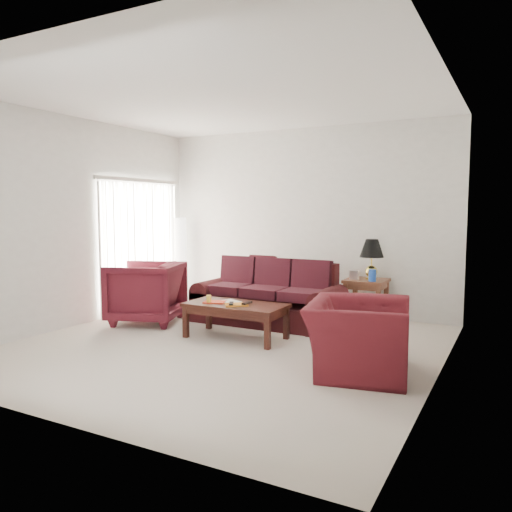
{
  "coord_description": "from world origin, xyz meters",
  "views": [
    {
      "loc": [
        3.18,
        -5.12,
        1.69
      ],
      "look_at": [
        0.0,
        0.85,
        1.05
      ],
      "focal_mm": 35.0,
      "sensor_mm": 36.0,
      "label": 1
    }
  ],
  "objects": [
    {
      "name": "magazine_orange",
      "position": [
        -0.0,
        0.32,
        0.47
      ],
      "size": [
        0.36,
        0.35,
        0.02
      ],
      "primitive_type": "cube",
      "rotation": [
        0.0,
        0.0,
        0.64
      ],
      "color": "#BE6B16",
      "rests_on": "coffee_table"
    },
    {
      "name": "magazine_red",
      "position": [
        -0.35,
        0.34,
        0.47
      ],
      "size": [
        0.32,
        0.27,
        0.02
      ],
      "primitive_type": "cube",
      "rotation": [
        0.0,
        0.0,
        0.26
      ],
      "color": "red",
      "rests_on": "coffee_table"
    },
    {
      "name": "blue_canister",
      "position": [
        1.31,
        1.97,
        0.73
      ],
      "size": [
        0.14,
        0.14,
        0.17
      ],
      "primitive_type": "cylinder",
      "rotation": [
        0.0,
        0.0,
        -0.31
      ],
      "color": "#1B46B4",
      "rests_on": "end_table"
    },
    {
      "name": "end_table",
      "position": [
        1.18,
        2.15,
        0.32
      ],
      "size": [
        0.65,
        0.65,
        0.65
      ],
      "primitive_type": null,
      "rotation": [
        0.0,
        0.0,
        0.1
      ],
      "color": "#483019",
      "rests_on": "ground"
    },
    {
      "name": "table_lamp",
      "position": [
        1.23,
        2.19,
        0.94
      ],
      "size": [
        0.42,
        0.42,
        0.6
      ],
      "primitive_type": null,
      "rotation": [
        0.0,
        0.0,
        -0.19
      ],
      "color": "gold",
      "rests_on": "end_table"
    },
    {
      "name": "coffee_table",
      "position": [
        -0.07,
        0.41,
        0.23
      ],
      "size": [
        1.42,
        0.91,
        0.46
      ],
      "primitive_type": null,
      "rotation": [
        0.0,
        0.0,
        -0.21
      ],
      "color": "black",
      "rests_on": "ground"
    },
    {
      "name": "sofa",
      "position": [
        -0.07,
        1.35,
        0.45
      ],
      "size": [
        2.24,
        1.04,
        0.9
      ],
      "primitive_type": null,
      "rotation": [
        0.0,
        0.0,
        0.04
      ],
      "color": "black",
      "rests_on": "ground"
    },
    {
      "name": "floor",
      "position": [
        0.0,
        0.0,
        0.0
      ],
      "size": [
        5.0,
        5.0,
        0.0
      ],
      "primitive_type": "plane",
      "color": "beige",
      "rests_on": "ground"
    },
    {
      "name": "throw_pillow",
      "position": [
        -0.49,
        1.98,
        0.72
      ],
      "size": [
        0.44,
        0.22,
        0.46
      ],
      "primitive_type": "cube",
      "rotation": [
        -0.21,
        0.0,
        0.0
      ],
      "color": "black",
      "rests_on": "sofa"
    },
    {
      "name": "remote_b",
      "position": [
        0.11,
        0.39,
        0.49
      ],
      "size": [
        0.06,
        0.19,
        0.02
      ],
      "primitive_type": "cube",
      "rotation": [
        0.0,
        0.0,
        -0.01
      ],
      "color": "black",
      "rests_on": "coffee_table"
    },
    {
      "name": "picture_frame",
      "position": [
        0.99,
        2.27,
        0.73
      ],
      "size": [
        0.19,
        0.21,
        0.05
      ],
      "primitive_type": "cube",
      "rotation": [
        1.36,
        0.0,
        0.4
      ],
      "color": "silver",
      "rests_on": "end_table"
    },
    {
      "name": "armchair_left",
      "position": [
        -1.71,
        0.58,
        0.45
      ],
      "size": [
        1.27,
        1.25,
        0.91
      ],
      "primitive_type": "imported",
      "rotation": [
        0.0,
        0.0,
        -1.23
      ],
      "color": "#461019",
      "rests_on": "ground"
    },
    {
      "name": "armchair_right",
      "position": [
        1.74,
        -0.17,
        0.37
      ],
      "size": [
        1.19,
        1.31,
        0.74
      ],
      "primitive_type": "imported",
      "rotation": [
        0.0,
        0.0,
        1.76
      ],
      "color": "#491017",
      "rests_on": "ground"
    },
    {
      "name": "blinds",
      "position": [
        -2.42,
        1.3,
        1.08
      ],
      "size": [
        0.1,
        2.0,
        2.16
      ],
      "primitive_type": "cube",
      "color": "silver",
      "rests_on": "ground"
    },
    {
      "name": "magazine_white",
      "position": [
        -0.18,
        0.46,
        0.47
      ],
      "size": [
        0.33,
        0.3,
        0.02
      ],
      "primitive_type": "cube",
      "rotation": [
        0.0,
        0.0,
        -0.45
      ],
      "color": "white",
      "rests_on": "coffee_table"
    },
    {
      "name": "remote_a",
      "position": [
        -0.05,
        0.27,
        0.49
      ],
      "size": [
        0.12,
        0.17,
        0.02
      ],
      "primitive_type": "cube",
      "rotation": [
        0.0,
        0.0,
        0.49
      ],
      "color": "black",
      "rests_on": "coffee_table"
    },
    {
      "name": "yellow_glass",
      "position": [
        -0.39,
        0.27,
        0.51
      ],
      "size": [
        0.08,
        0.08,
        0.11
      ],
      "primitive_type": "cylinder",
      "rotation": [
        0.0,
        0.0,
        -0.26
      ],
      "color": "yellow",
      "rests_on": "coffee_table"
    },
    {
      "name": "clock",
      "position": [
        1.02,
        2.04,
        0.71
      ],
      "size": [
        0.14,
        0.07,
        0.14
      ],
      "primitive_type": "cube",
      "rotation": [
        0.0,
        0.0,
        -0.13
      ],
      "color": "silver",
      "rests_on": "end_table"
    },
    {
      "name": "floor_lamp",
      "position": [
        -2.28,
        2.2,
        0.77
      ],
      "size": [
        0.28,
        0.28,
        1.55
      ],
      "primitive_type": null,
      "rotation": [
        0.0,
        0.0,
        -0.13
      ],
      "color": "silver",
      "rests_on": "ground"
    }
  ]
}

